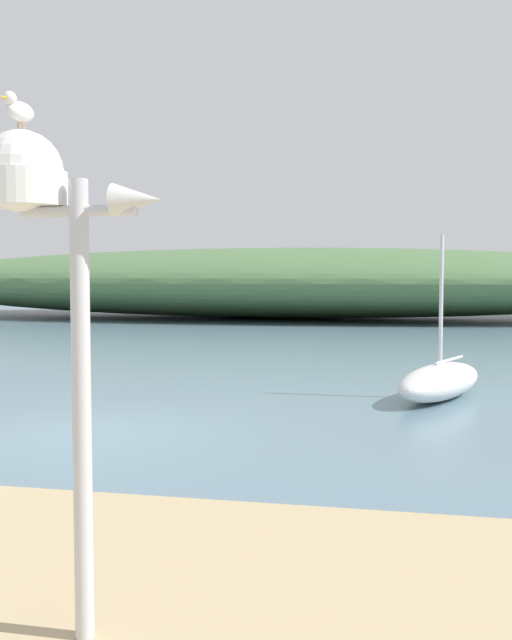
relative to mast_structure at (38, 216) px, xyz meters
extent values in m
plane|color=slate|center=(-2.66, 6.44, -2.88)|extent=(120.00, 120.00, 0.00)
ellipsoid|color=#517547|center=(-5.68, 39.21, -0.80)|extent=(50.38, 15.79, 4.16)
cylinder|color=silver|center=(0.28, 0.00, -1.23)|extent=(0.12, 0.12, 2.91)
cylinder|color=silver|center=(0.28, 0.00, 0.03)|extent=(0.76, 0.07, 0.07)
cylinder|color=white|center=(-0.10, 0.00, 0.17)|extent=(0.56, 0.56, 0.22)
sphere|color=white|center=(-0.10, 0.00, 0.28)|extent=(0.52, 0.52, 0.52)
cone|color=silver|center=(0.66, 0.00, 0.09)|extent=(0.31, 0.21, 0.21)
cylinder|color=orange|center=(-0.08, 0.00, 0.56)|extent=(0.01, 0.01, 0.05)
cylinder|color=orange|center=(-0.12, 0.00, 0.56)|extent=(0.01, 0.01, 0.05)
ellipsoid|color=white|center=(-0.10, 0.00, 0.65)|extent=(0.14, 0.24, 0.12)
ellipsoid|color=#9EA0A8|center=(-0.10, 0.00, 0.67)|extent=(0.12, 0.22, 0.04)
sphere|color=white|center=(-0.12, -0.09, 0.71)|extent=(0.08, 0.08, 0.08)
cone|color=gold|center=(-0.13, -0.15, 0.70)|extent=(0.03, 0.05, 0.02)
ellipsoid|color=white|center=(2.92, 10.96, -2.52)|extent=(2.33, 3.64, 0.72)
cylinder|color=silver|center=(2.92, 10.96, -0.97)|extent=(0.08, 0.08, 2.82)
cylinder|color=silver|center=(3.12, 11.44, -2.13)|extent=(0.66, 1.48, 0.06)
camera|label=1|loc=(2.28, -4.22, -0.37)|focal=41.03mm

